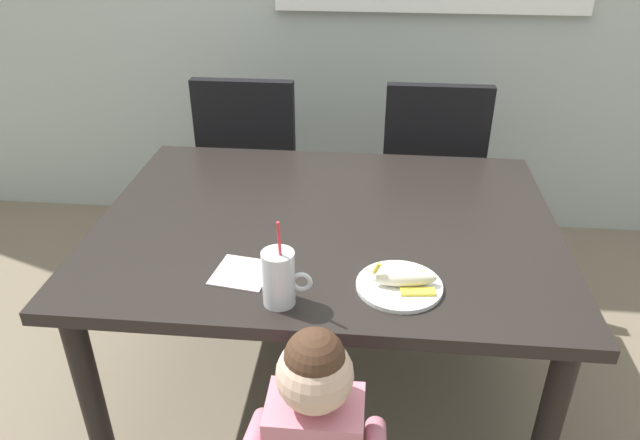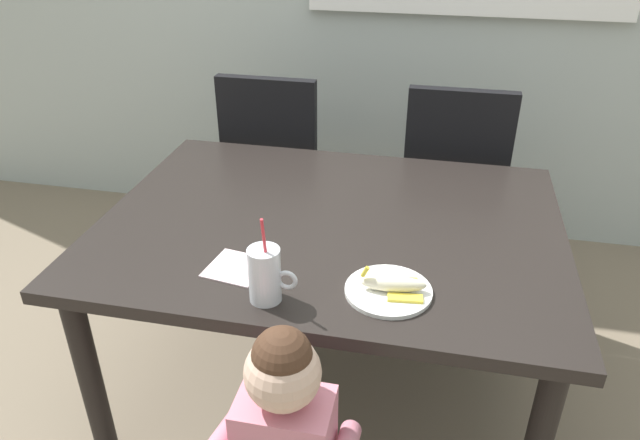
% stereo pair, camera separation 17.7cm
% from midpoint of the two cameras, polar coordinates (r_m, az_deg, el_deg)
% --- Properties ---
extents(ground_plane, '(24.00, 24.00, 0.00)m').
position_cam_midpoint_polar(ground_plane, '(2.33, -1.72, -15.31)').
color(ground_plane, '#7A6B56').
extents(dining_table, '(1.45, 1.10, 0.70)m').
position_cam_midpoint_polar(dining_table, '(1.94, -1.99, -2.10)').
color(dining_table, black).
rests_on(dining_table, ground).
extents(dining_chair_left, '(0.44, 0.44, 0.96)m').
position_cam_midpoint_polar(dining_chair_left, '(2.70, -8.34, 5.25)').
color(dining_chair_left, black).
rests_on(dining_chair_left, ground).
extents(dining_chair_right, '(0.44, 0.45, 0.96)m').
position_cam_midpoint_polar(dining_chair_right, '(2.64, 8.57, 4.64)').
color(dining_chair_right, black).
rests_on(dining_chair_right, ground).
extents(toddler_standing, '(0.33, 0.24, 0.84)m').
position_cam_midpoint_polar(toddler_standing, '(1.46, -4.19, -20.34)').
color(toddler_standing, '#3F4760').
rests_on(toddler_standing, ground).
extents(milk_cup, '(0.13, 0.08, 0.25)m').
position_cam_midpoint_polar(milk_cup, '(1.51, -7.31, -5.91)').
color(milk_cup, silver).
rests_on(milk_cup, dining_table).
extents(snack_plate, '(0.23, 0.23, 0.01)m').
position_cam_midpoint_polar(snack_plate, '(1.59, 4.43, -6.40)').
color(snack_plate, white).
rests_on(snack_plate, dining_table).
extents(peeled_banana, '(0.17, 0.11, 0.07)m').
position_cam_midpoint_polar(peeled_banana, '(1.57, 5.00, -5.76)').
color(peeled_banana, '#F4EAC6').
rests_on(peeled_banana, snack_plate).
extents(paper_napkin, '(0.17, 0.17, 0.00)m').
position_cam_midpoint_polar(paper_napkin, '(1.67, -10.52, -5.09)').
color(paper_napkin, silver).
rests_on(paper_napkin, dining_table).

